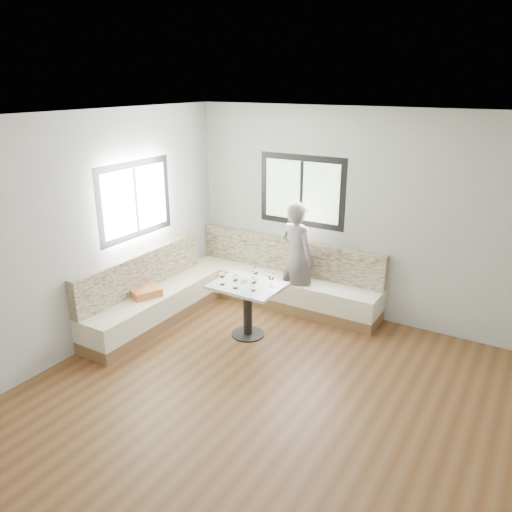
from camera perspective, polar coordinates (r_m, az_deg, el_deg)
The scene contains 10 objects.
room at distance 4.64m, azimuth 1.14°, elevation -1.93°, with size 5.01×5.01×2.81m.
banquette at distance 7.01m, azimuth -3.27°, elevation -3.83°, with size 2.90×2.80×0.95m.
table at distance 6.28m, azimuth -0.96°, elevation -4.74°, with size 0.87×0.68×0.71m.
person at distance 6.89m, azimuth 4.73°, elevation -0.20°, with size 0.58×0.38×1.58m, color #665D5E.
olive_ramekin at distance 6.29m, azimuth -1.38°, elevation -2.73°, with size 0.10×0.10×0.04m.
wine_glass_a at distance 6.16m, azimuth -3.89°, elevation -2.19°, with size 0.08×0.08×0.18m.
wine_glass_b at distance 6.05m, azimuth -2.39°, elevation -2.59°, with size 0.08×0.08×0.18m.
wine_glass_c at distance 5.97m, azimuth -0.27°, elevation -2.86°, with size 0.08×0.08×0.18m.
wine_glass_d at distance 6.26m, azimuth -0.07°, elevation -1.79°, with size 0.08×0.08×0.18m.
wine_glass_e at distance 6.09m, azimuth 1.77°, elevation -2.41°, with size 0.08×0.08×0.18m.
Camera 1 is at (2.07, -3.67, 3.11)m, focal length 35.00 mm.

